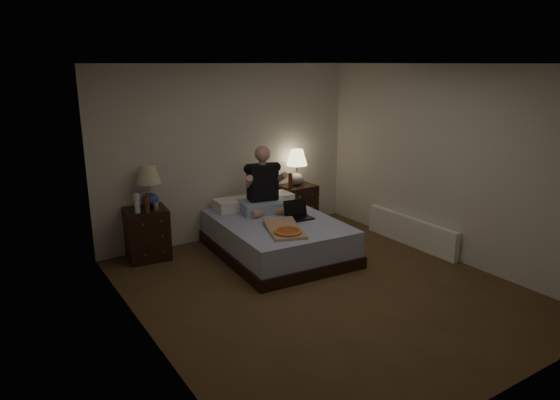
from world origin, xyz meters
TOP-DOWN VIEW (x-y plane):
  - floor at (0.00, 0.00)m, footprint 4.00×4.50m
  - ceiling at (0.00, 0.00)m, footprint 4.00×4.50m
  - wall_back at (0.00, 2.25)m, footprint 4.00×0.00m
  - wall_front at (0.00, -2.25)m, footprint 4.00×0.00m
  - wall_left at (-2.00, 0.00)m, footprint 0.00×4.50m
  - wall_right at (2.00, 0.00)m, footprint 0.00×4.50m
  - bed at (0.15, 1.20)m, footprint 1.56×2.01m
  - nightstand_left at (-1.37, 1.99)m, footprint 0.57×0.52m
  - nightstand_right at (1.06, 2.05)m, footprint 0.53×0.48m
  - lamp_left at (-1.28, 2.05)m, footprint 0.39×0.39m
  - lamp_right at (1.05, 2.05)m, footprint 0.35×0.35m
  - water_bottle at (-1.51, 1.87)m, footprint 0.07×0.07m
  - soda_can at (-1.27, 1.88)m, footprint 0.07×0.07m
  - beer_bottle_left at (-1.40, 1.81)m, footprint 0.06×0.06m
  - beer_bottle_right at (0.87, 1.96)m, footprint 0.06×0.06m
  - person at (0.20, 1.62)m, footprint 0.75×0.63m
  - laptop at (0.43, 1.08)m, footprint 0.36×0.30m
  - pizza_box at (-0.07, 0.61)m, footprint 0.63×0.85m
  - radiator at (1.93, 0.47)m, footprint 0.10×1.60m

SIDE VIEW (x-z plane):
  - floor at x=0.00m, z-range 0.00..0.00m
  - radiator at x=1.93m, z-range 0.00..0.40m
  - bed at x=0.15m, z-range 0.00..0.48m
  - nightstand_right at x=1.06m, z-range 0.00..0.67m
  - nightstand_left at x=-1.37m, z-range 0.00..0.68m
  - pizza_box at x=-0.07m, z-range 0.48..0.56m
  - laptop at x=0.43m, z-range 0.48..0.72m
  - soda_can at x=-1.27m, z-range 0.68..0.78m
  - beer_bottle_right at x=0.87m, z-range 0.67..0.90m
  - beer_bottle_left at x=-1.40m, z-range 0.68..0.91m
  - water_bottle at x=-1.51m, z-range 0.68..0.93m
  - person at x=0.20m, z-range 0.48..1.41m
  - lamp_right at x=1.05m, z-range 0.67..1.23m
  - lamp_left at x=-1.28m, z-range 0.68..1.24m
  - wall_back at x=0.00m, z-range 0.00..2.50m
  - wall_front at x=0.00m, z-range 0.00..2.50m
  - wall_left at x=-2.00m, z-range 0.00..2.50m
  - wall_right at x=2.00m, z-range 0.00..2.50m
  - ceiling at x=0.00m, z-range 2.50..2.50m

